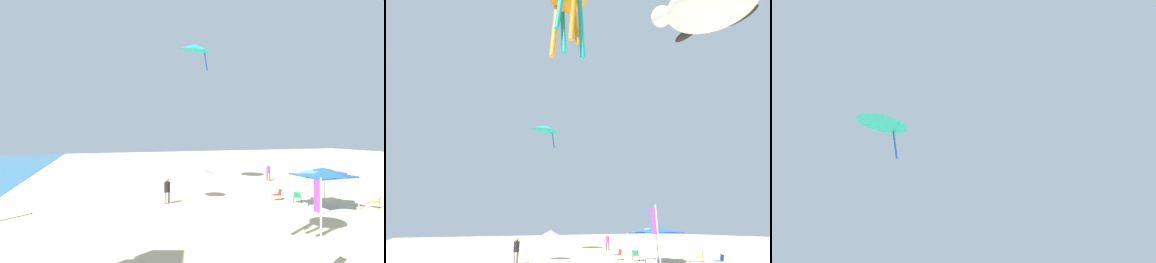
# 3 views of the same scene
# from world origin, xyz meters

# --- Properties ---
(ground) EXTENTS (120.00, 120.00, 0.10)m
(ground) POSITION_xyz_m (0.00, 0.00, -0.05)
(ground) COLOR #D6BC8C
(canopy_tent) EXTENTS (3.08, 3.36, 2.69)m
(canopy_tent) POSITION_xyz_m (-0.93, -0.02, 2.39)
(canopy_tent) COLOR #B7B7BC
(canopy_tent) RESTS_ON ground
(beach_umbrella) EXTENTS (1.74, 1.73, 2.33)m
(beach_umbrella) POSITION_xyz_m (4.58, 6.55, 2.08)
(beach_umbrella) COLOR silver
(beach_umbrella) RESTS_ON ground
(folding_chair_left_of_tent) EXTENTS (0.64, 0.71, 0.82)m
(folding_chair_left_of_tent) POSITION_xyz_m (1.86, 1.60, 0.47)
(folding_chair_left_of_tent) COLOR black
(folding_chair_left_of_tent) RESTS_ON ground
(folding_chair_facing_ocean) EXTENTS (0.76, 0.80, 0.82)m
(folding_chair_facing_ocean) POSITION_xyz_m (-4.79, -1.98, 0.47)
(folding_chair_facing_ocean) COLOR black
(folding_chair_facing_ocean) RESTS_ON ground
(folding_chair_near_cooler) EXTENTS (0.81, 0.80, 0.82)m
(folding_chair_near_cooler) POSITION_xyz_m (0.64, 0.81, 0.47)
(folding_chair_near_cooler) COLOR black
(folding_chair_near_cooler) RESTS_ON ground
(folding_chair_right_of_tent) EXTENTS (0.80, 0.75, 0.82)m
(folding_chair_right_of_tent) POSITION_xyz_m (-2.25, -3.26, 0.47)
(folding_chair_right_of_tent) COLOR black
(folding_chair_right_of_tent) RESTS_ON ground
(cooler_box) EXTENTS (0.69, 0.53, 0.40)m
(cooler_box) POSITION_xyz_m (-1.80, 1.45, 0.20)
(cooler_box) COLOR white
(cooler_box) RESTS_ON ground
(banner_flag) EXTENTS (0.36, 0.06, 3.53)m
(banner_flag) POSITION_xyz_m (-8.90, 7.45, 2.12)
(banner_flag) COLOR silver
(banner_flag) RESTS_ON ground
(person_kite_handler) EXTENTS (0.44, 0.42, 1.76)m
(person_kite_handler) POSITION_xyz_m (9.71, -2.70, 1.03)
(person_kite_handler) COLOR brown
(person_kite_handler) RESTS_ON ground
(person_by_tent) EXTENTS (0.43, 0.46, 1.82)m
(person_by_tent) POSITION_xyz_m (3.34, 9.77, 1.07)
(person_by_tent) COLOR slate
(person_by_tent) RESTS_ON ground
(kite_turtle_white) EXTENTS (5.76, 5.76, 2.11)m
(kite_turtle_white) POSITION_xyz_m (-11.48, 4.92, 13.39)
(kite_turtle_white) COLOR white
(kite_delta_teal) EXTENTS (3.99, 3.95, 2.76)m
(kite_delta_teal) POSITION_xyz_m (10.07, 5.33, 13.48)
(kite_delta_teal) COLOR teal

